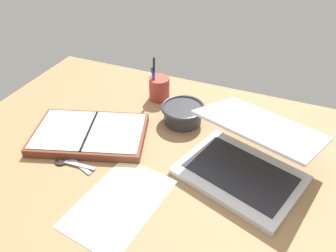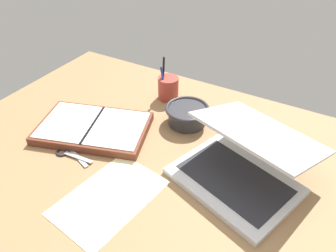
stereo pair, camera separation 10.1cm
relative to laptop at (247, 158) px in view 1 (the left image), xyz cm
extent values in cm
cube|color=#936D47|center=(-24.09, -5.28, -6.36)|extent=(140.00, 100.00, 2.00)
cube|color=silver|center=(-0.97, -2.90, -4.46)|extent=(38.45, 33.19, 1.80)
cube|color=#232328|center=(-0.97, -2.90, -3.44)|extent=(32.61, 25.55, 0.24)
cube|color=silver|center=(1.82, 5.43, 8.05)|extent=(38.23, 32.54, 7.34)
cube|color=silver|center=(1.67, 4.99, 7.92)|extent=(34.99, 29.38, 6.22)
cylinder|color=#2D2D33|center=(-25.30, 15.96, -2.42)|extent=(12.92, 12.92, 5.88)
torus|color=#2D2D33|center=(-25.30, 15.96, 0.52)|extent=(15.20, 15.20, 1.22)
cylinder|color=#9E382D|center=(-38.90, 26.76, -0.98)|extent=(7.76, 7.76, 8.74)
cylinder|color=black|center=(-41.03, 26.70, 3.39)|extent=(0.83, 2.00, 15.51)
cylinder|color=#233899|center=(-39.76, 24.80, 1.87)|extent=(3.88, 2.16, 12.28)
cube|color=brown|center=(-50.07, -4.02, -3.95)|extent=(41.01, 32.47, 2.80)
cube|color=silver|center=(-58.30, -6.70, -2.40)|extent=(22.12, 24.59, 0.30)
cube|color=silver|center=(-41.85, -1.35, -2.40)|extent=(22.12, 24.59, 0.30)
cube|color=black|center=(-50.07, -4.02, -2.25)|extent=(7.08, 19.70, 0.30)
cube|color=#B7B7BC|center=(-45.41, -16.77, -4.76)|extent=(10.10, 1.92, 0.30)
cube|color=#B7B7BC|center=(-45.41, -16.77, -5.06)|extent=(9.85, 4.54, 0.30)
torus|color=#232328|center=(-51.69, -17.22, -5.06)|extent=(3.90, 3.90, 0.70)
torus|color=#232328|center=(-51.33, -14.63, -5.06)|extent=(3.90, 3.90, 0.70)
cube|color=#F4EFB2|center=(-27.94, -24.24, -5.28)|extent=(22.93, 31.26, 0.16)
camera|label=1|loc=(5.41, -71.27, 62.63)|focal=35.00mm
camera|label=2|loc=(14.46, -66.83, 62.63)|focal=35.00mm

